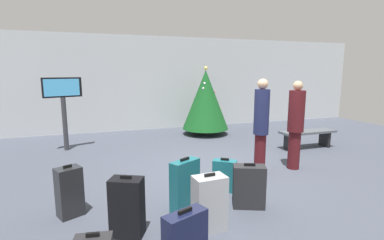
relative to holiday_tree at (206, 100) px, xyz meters
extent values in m
plane|color=#424754|center=(-0.98, -3.42, -1.14)|extent=(16.00, 16.00, 0.00)
cube|color=#B7BCC1|center=(-0.98, 1.46, 0.49)|extent=(16.00, 0.20, 3.26)
cylinder|color=#4C3319|center=(0.00, 0.00, -1.05)|extent=(0.12, 0.12, 0.19)
cone|color=#14511E|center=(0.00, 0.00, 0.00)|extent=(1.51, 1.51, 1.91)
sphere|color=#F2D84C|center=(0.00, 0.00, 1.02)|extent=(0.12, 0.12, 0.12)
sphere|color=silver|center=(0.02, 0.35, 0.01)|extent=(0.08, 0.08, 0.08)
sphere|color=silver|center=(-0.09, -0.13, 0.54)|extent=(0.08, 0.08, 0.08)
sphere|color=yellow|center=(0.45, -0.15, -0.31)|extent=(0.08, 0.08, 0.08)
sphere|color=red|center=(0.27, -0.03, 0.22)|extent=(0.08, 0.08, 0.08)
sphere|color=silver|center=(-0.15, -0.16, 0.37)|extent=(0.08, 0.08, 0.08)
cylinder|color=#333338|center=(-4.18, -0.66, -0.44)|extent=(0.12, 0.12, 1.39)
cube|color=black|center=(-4.18, -0.66, 0.51)|extent=(0.92, 0.39, 0.51)
cube|color=#4CB2F2|center=(-4.18, -0.71, 0.51)|extent=(0.81, 0.29, 0.43)
cube|color=#4C5159|center=(1.97, -2.52, -0.69)|extent=(1.56, 0.44, 0.06)
cube|color=black|center=(1.39, -2.52, -0.93)|extent=(0.08, 0.35, 0.42)
cube|color=black|center=(2.56, -2.52, -0.93)|extent=(0.08, 0.35, 0.42)
cylinder|color=#4C1419|center=(0.56, -3.77, -0.74)|extent=(0.25, 0.25, 0.81)
cylinder|color=#4C1419|center=(0.56, -3.77, 0.09)|extent=(0.42, 0.42, 0.86)
sphere|color=tan|center=(0.56, -3.77, 0.62)|extent=(0.20, 0.20, 0.20)
cylinder|color=#4C1419|center=(-0.32, -3.85, -0.73)|extent=(0.22, 0.22, 0.83)
cylinder|color=#1E234C|center=(-0.32, -3.85, 0.13)|extent=(0.41, 0.41, 0.88)
sphere|color=tan|center=(-0.32, -3.85, 0.67)|extent=(0.20, 0.20, 0.20)
cube|color=#232326|center=(-1.23, -5.03, -0.82)|extent=(0.53, 0.41, 0.65)
cube|color=black|center=(-1.23, -5.03, -0.47)|extent=(0.17, 0.09, 0.04)
cube|color=black|center=(-2.57, -6.09, -0.47)|extent=(0.16, 0.09, 0.04)
cube|color=#232326|center=(-3.79, -4.46, -0.78)|extent=(0.40, 0.37, 0.72)
cube|color=black|center=(-3.79, -4.46, -0.41)|extent=(0.12, 0.08, 0.04)
cube|color=#19606B|center=(-2.18, -4.80, -0.76)|extent=(0.50, 0.39, 0.76)
cube|color=black|center=(-2.18, -4.80, -0.36)|extent=(0.16, 0.11, 0.04)
cube|color=#9EA0A5|center=(-2.04, -5.43, -0.78)|extent=(0.44, 0.30, 0.73)
cube|color=black|center=(-2.04, -5.43, -0.39)|extent=(0.15, 0.04, 0.04)
cube|color=black|center=(-3.06, -5.23, -0.77)|extent=(0.47, 0.40, 0.75)
cube|color=black|center=(-3.06, -5.23, -0.37)|extent=(0.14, 0.09, 0.04)
cube|color=#19606B|center=(-1.33, -4.37, -0.87)|extent=(0.44, 0.38, 0.55)
cube|color=black|center=(-1.33, -4.37, -0.58)|extent=(0.13, 0.10, 0.04)
cube|color=black|center=(-3.45, -6.05, -0.58)|extent=(0.12, 0.05, 0.04)
camera|label=1|loc=(-3.34, -8.62, 0.90)|focal=26.59mm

